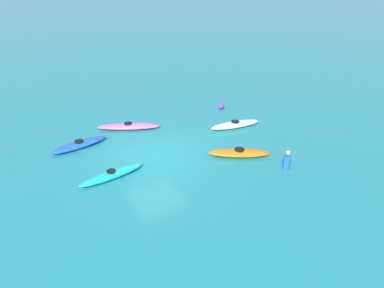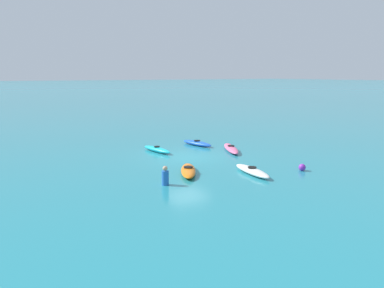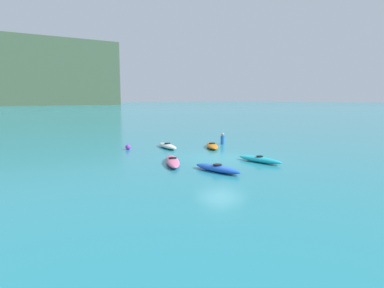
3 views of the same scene
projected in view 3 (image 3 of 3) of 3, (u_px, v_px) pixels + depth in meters
ground_plane at (221, 158)px, 19.77m from camera, size 600.00×600.00×0.00m
kayak_orange at (212, 146)px, 23.67m from camera, size 2.10×2.84×0.37m
kayak_white at (167, 146)px, 23.59m from camera, size 1.14×2.98×0.37m
kayak_pink at (173, 161)px, 17.81m from camera, size 2.16×3.34×0.37m
kayak_cyan at (260, 160)px, 18.32m from camera, size 0.90×2.87×0.37m
kayak_blue at (217, 168)px, 15.97m from camera, size 1.12×2.85×0.37m
buoy_purple at (128, 147)px, 22.82m from camera, size 0.36×0.36×0.36m
person_near_shore at (223, 139)px, 25.63m from camera, size 0.43×0.43×0.88m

